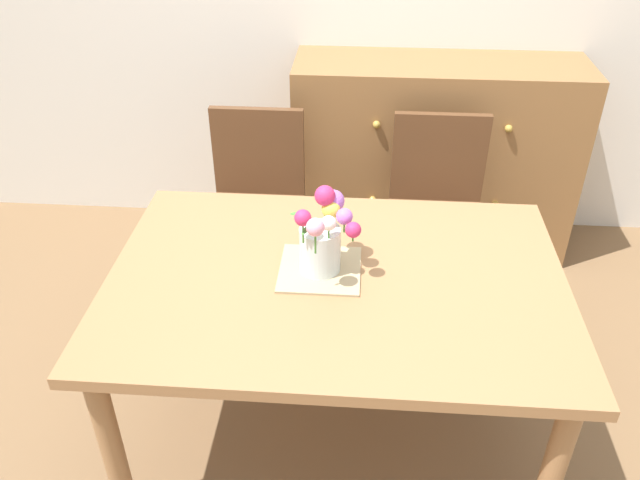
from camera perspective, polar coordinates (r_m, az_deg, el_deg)
The scene contains 7 objects.
ground_plane at distance 2.58m, azimuth 1.23°, elevation -16.13°, with size 12.00×12.00×0.00m, color brown.
dining_table at distance 2.14m, azimuth 1.43°, elevation -5.06°, with size 1.49×1.03×0.72m.
chair_left at distance 2.95m, azimuth -5.67°, elevation 3.96°, with size 0.42×0.42×0.90m.
chair_right at distance 2.93m, azimuth 10.36°, elevation 3.31°, with size 0.42×0.42×0.90m.
dresser at distance 3.36m, azimuth 9.99°, elevation 7.14°, with size 1.40×0.47×1.00m.
placemat at distance 2.11m, azimuth -0.00°, elevation -2.62°, with size 0.27×0.27×0.01m, color tan.
flower_vase at distance 2.03m, azimuth 0.30°, elevation 0.56°, with size 0.24×0.27×0.28m.
Camera 1 is at (0.07, -1.66, 1.98)m, focal length 35.96 mm.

